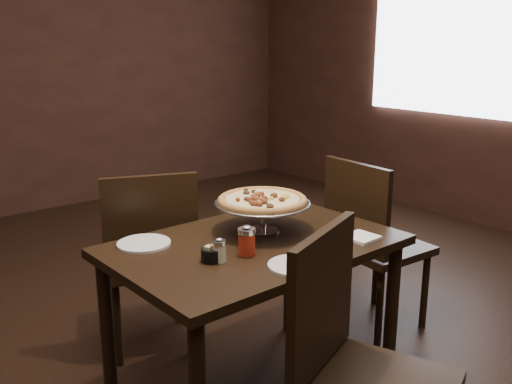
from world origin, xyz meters
TOP-DOWN VIEW (x-y plane):
  - room at (0.06, 0.03)m, footprint 6.04×7.04m
  - dining_table at (-0.01, 0.07)m, footprint 1.17×0.79m
  - pizza_stand at (0.10, 0.15)m, footprint 0.41×0.41m
  - parmesan_shaker at (-0.24, -0.01)m, footprint 0.05×0.05m
  - pepper_flake_shaker at (-0.12, -0.02)m, footprint 0.07×0.07m
  - packet_caddy at (-0.26, 0.01)m, footprint 0.08×0.08m
  - napkin_stack at (0.36, -0.18)m, footprint 0.13×0.13m
  - plate_left at (-0.37, 0.33)m, footprint 0.22×0.22m
  - plate_near at (-0.06, -0.23)m, footprint 0.21×0.21m
  - serving_spatula at (0.05, 0.03)m, footprint 0.16×0.16m
  - chair_far at (-0.15, 0.69)m, footprint 0.57×0.57m
  - chair_near at (-0.14, -0.60)m, footprint 0.57×0.57m
  - chair_side at (0.86, 0.16)m, footprint 0.46×0.46m

SIDE VIEW (x-z plane):
  - chair_side at x=0.86m, z-range 0.04..0.98m
  - chair_far at x=-0.15m, z-range 0.04..0.98m
  - chair_near at x=-0.14m, z-range 0.04..1.00m
  - dining_table at x=-0.01m, z-range 0.26..0.98m
  - plate_near at x=-0.06m, z-range 0.72..0.73m
  - plate_left at x=-0.37m, z-range 0.72..0.73m
  - napkin_stack at x=0.36m, z-range 0.72..0.73m
  - packet_caddy at x=-0.26m, z-range 0.72..0.78m
  - parmesan_shaker at x=-0.24m, z-range 0.72..0.81m
  - pepper_flake_shaker at x=-0.12m, z-range 0.72..0.84m
  - serving_spatula at x=0.05m, z-range 0.84..0.86m
  - pizza_stand at x=0.10m, z-range 0.77..0.94m
  - room at x=0.06m, z-range -0.02..2.82m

